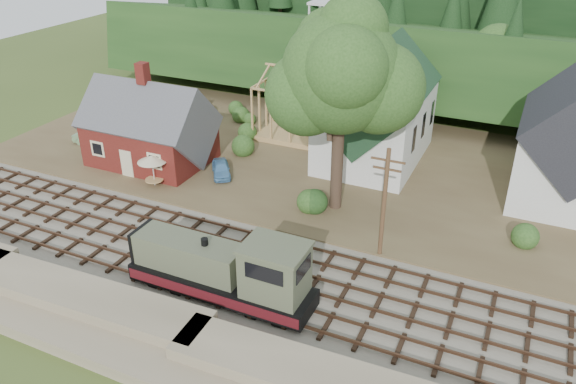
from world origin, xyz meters
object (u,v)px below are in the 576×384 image
at_px(car_blue, 221,169).
at_px(car_green, 92,138).
at_px(patio_set, 152,160).
at_px(locomotive, 227,272).

xyz_separation_m(car_blue, car_green, (-14.78, 0.63, 0.01)).
relative_size(car_blue, patio_set, 1.36).
xyz_separation_m(locomotive, car_blue, (-8.82, 13.99, -1.14)).
bearing_deg(car_green, patio_set, -118.09).
distance_m(car_blue, car_green, 14.79).
bearing_deg(car_green, car_blue, -97.63).
distance_m(locomotive, patio_set, 16.43).
bearing_deg(patio_set, car_green, 157.09).
bearing_deg(locomotive, car_green, 148.20).
relative_size(locomotive, car_blue, 3.17).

